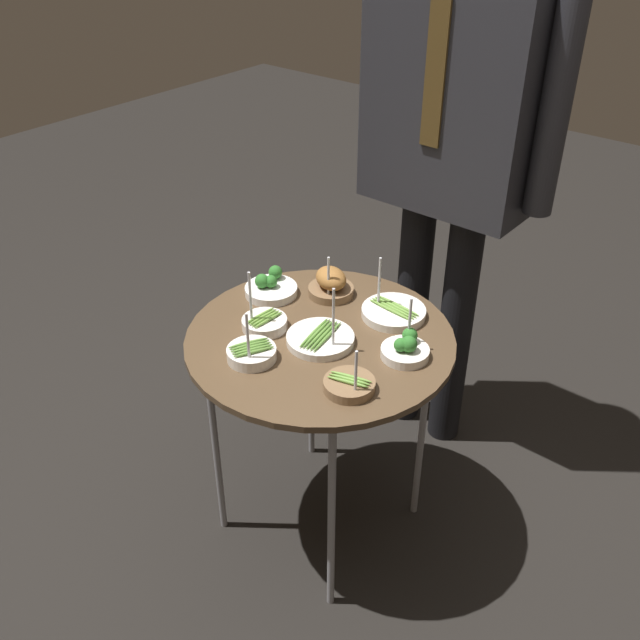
# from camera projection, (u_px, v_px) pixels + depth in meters

# --- Properties ---
(ground_plane) EXTENTS (8.00, 8.00, 0.00)m
(ground_plane) POSITION_uv_depth(u_px,v_px,m) (320.00, 517.00, 2.22)
(ground_plane) COLOR black
(serving_cart) EXTENTS (0.70, 0.70, 0.69)m
(serving_cart) POSITION_uv_depth(u_px,v_px,m) (320.00, 351.00, 1.87)
(serving_cart) COLOR brown
(serving_cart) RESTS_ON ground_plane
(bowl_asparagus_far_rim) EXTENTS (0.17, 0.17, 0.18)m
(bowl_asparagus_far_rim) POSITION_uv_depth(u_px,v_px,m) (320.00, 338.00, 1.81)
(bowl_asparagus_far_rim) COLOR silver
(bowl_asparagus_far_rim) RESTS_ON serving_cart
(bowl_asparagus_mid_right) EXTENTS (0.17, 0.17, 0.16)m
(bowl_asparagus_mid_right) POSITION_uv_depth(u_px,v_px,m) (393.00, 312.00, 1.91)
(bowl_asparagus_mid_right) COLOR silver
(bowl_asparagus_mid_right) RESTS_ON serving_cart
(bowl_broccoli_near_rim) EXTENTS (0.15, 0.15, 0.06)m
(bowl_broccoli_near_rim) POSITION_uv_depth(u_px,v_px,m) (271.00, 287.00, 2.01)
(bowl_broccoli_near_rim) COLOR white
(bowl_broccoli_near_rim) RESTS_ON serving_cart
(bowl_asparagus_back_left) EXTENTS (0.12, 0.12, 0.15)m
(bowl_asparagus_back_left) POSITION_uv_depth(u_px,v_px,m) (252.00, 353.00, 1.75)
(bowl_asparagus_back_left) COLOR silver
(bowl_asparagus_back_left) RESTS_ON serving_cart
(bowl_asparagus_front_left) EXTENTS (0.12, 0.12, 0.13)m
(bowl_asparagus_front_left) POSITION_uv_depth(u_px,v_px,m) (349.00, 385.00, 1.65)
(bowl_asparagus_front_left) COLOR brown
(bowl_asparagus_front_left) RESTS_ON serving_cart
(bowl_roast_center) EXTENTS (0.13, 0.13, 0.14)m
(bowl_roast_center) POSITION_uv_depth(u_px,v_px,m) (331.00, 284.00, 1.99)
(bowl_roast_center) COLOR brown
(bowl_roast_center) RESTS_ON serving_cart
(bowl_asparagus_mid_left) EXTENTS (0.12, 0.12, 0.17)m
(bowl_asparagus_mid_left) POSITION_uv_depth(u_px,v_px,m) (264.00, 323.00, 1.86)
(bowl_asparagus_mid_left) COLOR silver
(bowl_asparagus_mid_left) RESTS_ON serving_cart
(bowl_broccoli_back_right) EXTENTS (0.12, 0.12, 0.15)m
(bowl_broccoli_back_right) POSITION_uv_depth(u_px,v_px,m) (406.00, 348.00, 1.75)
(bowl_broccoli_back_right) COLOR silver
(bowl_broccoli_back_right) RESTS_ON serving_cart
(waiter_figure) EXTENTS (0.64, 0.24, 1.74)m
(waiter_figure) POSITION_uv_depth(u_px,v_px,m) (454.00, 123.00, 1.99)
(waiter_figure) COLOR black
(waiter_figure) RESTS_ON ground_plane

